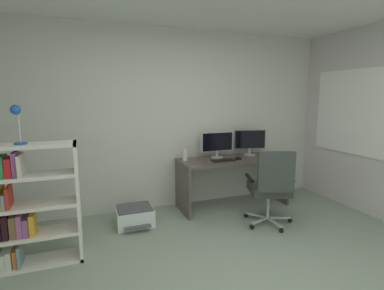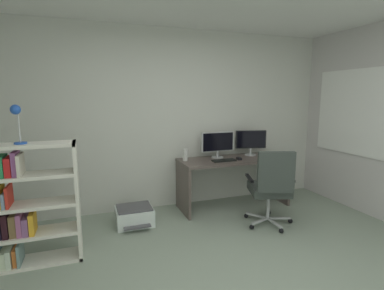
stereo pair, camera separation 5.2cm
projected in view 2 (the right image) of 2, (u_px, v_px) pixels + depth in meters
wall_back at (170, 120)px, 4.38m from camera, size 4.95×0.10×2.60m
window_pane at (363, 113)px, 4.12m from camera, size 0.01×1.52×1.13m
window_frame at (363, 113)px, 4.12m from camera, size 0.02×1.60×1.21m
desk at (234, 171)px, 4.41m from camera, size 1.62×0.62×0.73m
monitor_main at (218, 143)px, 4.41m from camera, size 0.52×0.18×0.39m
monitor_secondary at (251, 141)px, 4.60m from camera, size 0.47×0.18×0.39m
keyboard at (224, 160)px, 4.20m from camera, size 0.34×0.13×0.02m
computer_mouse at (239, 159)px, 4.29m from camera, size 0.08×0.11×0.03m
desktop_speaker at (185, 155)px, 4.21m from camera, size 0.07×0.07×0.17m
office_chair at (271, 185)px, 3.69m from camera, size 0.63×0.66×1.00m
bookshelf at (25, 207)px, 2.85m from camera, size 0.81×0.29×1.20m
desk_lamp at (17, 117)px, 2.71m from camera, size 0.12×0.11×0.36m
printer at (134, 216)px, 3.82m from camera, size 0.46×0.47×0.24m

